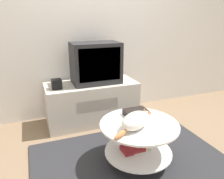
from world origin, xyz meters
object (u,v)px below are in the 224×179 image
at_px(speaker, 57,84).
at_px(tv, 96,63).
at_px(dvd_box, 136,113).
at_px(cat, 136,120).

bearing_deg(speaker, tv, 7.51).
relative_size(dvd_box, cat, 0.47).
distance_m(speaker, cat, 1.18).
bearing_deg(cat, speaker, 87.94).
bearing_deg(dvd_box, speaker, 129.02).
distance_m(dvd_box, cat, 0.25).
bearing_deg(tv, dvd_box, -80.93).
xyz_separation_m(tv, dvd_box, (0.14, -0.89, -0.35)).
xyz_separation_m(tv, cat, (0.03, -1.10, -0.31)).
bearing_deg(speaker, dvd_box, -50.98).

